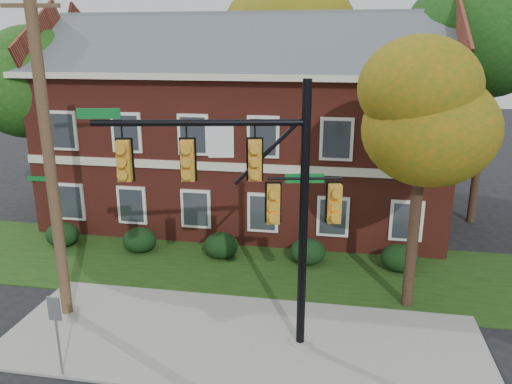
% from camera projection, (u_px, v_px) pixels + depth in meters
% --- Properties ---
extents(ground, '(120.00, 120.00, 0.00)m').
position_uv_depth(ground, '(234.00, 362.00, 13.68)').
color(ground, black).
rests_on(ground, ground).
extents(sidewalk, '(14.00, 5.00, 0.08)m').
position_uv_depth(sidewalk, '(242.00, 340.00, 14.62)').
color(sidewalk, gray).
rests_on(sidewalk, ground).
extents(grass_strip, '(30.00, 6.00, 0.04)m').
position_uv_depth(grass_strip, '(267.00, 268.00, 19.34)').
color(grass_strip, '#193811').
rests_on(grass_strip, ground).
extents(apartment_building, '(18.80, 8.80, 9.74)m').
position_uv_depth(apartment_building, '(246.00, 117.00, 23.87)').
color(apartment_building, maroon).
rests_on(apartment_building, ground).
extents(hedge_far_left, '(1.40, 1.26, 1.05)m').
position_uv_depth(hedge_far_left, '(62.00, 235.00, 21.35)').
color(hedge_far_left, black).
rests_on(hedge_far_left, ground).
extents(hedge_left, '(1.40, 1.26, 1.05)m').
position_uv_depth(hedge_left, '(140.00, 240.00, 20.77)').
color(hedge_left, black).
rests_on(hedge_left, ground).
extents(hedge_center, '(1.40, 1.26, 1.05)m').
position_uv_depth(hedge_center, '(221.00, 246.00, 20.19)').
color(hedge_center, black).
rests_on(hedge_center, ground).
extents(hedge_right, '(1.40, 1.26, 1.05)m').
position_uv_depth(hedge_right, '(308.00, 252.00, 19.61)').
color(hedge_right, black).
rests_on(hedge_right, ground).
extents(hedge_far_right, '(1.40, 1.26, 1.05)m').
position_uv_depth(hedge_far_right, '(399.00, 258.00, 19.03)').
color(hedge_far_right, black).
rests_on(hedge_far_right, ground).
extents(tree_near_right, '(4.50, 4.25, 8.58)m').
position_uv_depth(tree_near_right, '(434.00, 105.00, 14.56)').
color(tree_near_right, black).
rests_on(tree_near_right, ground).
extents(tree_left_rear, '(5.40, 5.10, 8.88)m').
position_uv_depth(tree_left_rear, '(42.00, 80.00, 23.94)').
color(tree_left_rear, black).
rests_on(tree_left_rear, ground).
extents(tree_right_rear, '(6.30, 5.95, 10.62)m').
position_uv_depth(tree_right_rear, '(501.00, 50.00, 21.91)').
color(tree_right_rear, black).
rests_on(tree_right_rear, ground).
extents(tree_far_rear, '(6.84, 6.46, 11.52)m').
position_uv_depth(tree_far_rear, '(292.00, 35.00, 29.94)').
color(tree_far_rear, black).
rests_on(tree_far_rear, ground).
extents(traffic_signal, '(6.68, 1.49, 7.56)m').
position_uv_depth(traffic_signal, '(253.00, 191.00, 13.02)').
color(traffic_signal, gray).
rests_on(traffic_signal, ground).
extents(utility_pole, '(1.57, 0.39, 10.15)m').
position_uv_depth(utility_pole, '(49.00, 158.00, 14.65)').
color(utility_pole, '#513A26').
rests_on(utility_pole, ground).
extents(sign_post, '(0.34, 0.06, 2.32)m').
position_uv_depth(sign_post, '(56.00, 323.00, 12.63)').
color(sign_post, slate).
rests_on(sign_post, ground).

